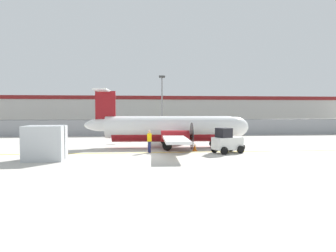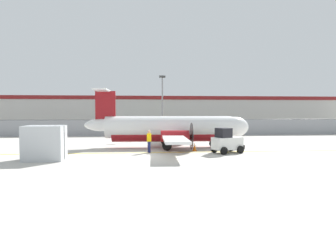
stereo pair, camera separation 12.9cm
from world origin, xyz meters
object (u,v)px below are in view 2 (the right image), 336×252
object	(u,v)px
apron_light_pole	(162,101)
traffic_cone_near_left	(230,143)
ground_crew_worker	(149,140)
parked_car_0	(54,126)
cargo_container	(45,143)
parked_car_4	(172,124)
baggage_tug	(227,142)
parked_car_1	(88,124)
parked_car_6	(254,126)
parked_car_5	(218,126)
traffic_cone_near_right	(195,147)
commuter_airplane	(172,129)
parked_car_2	(117,124)
parked_car_3	(153,124)

from	to	relation	value
apron_light_pole	traffic_cone_near_left	bearing A→B (deg)	-58.93
ground_crew_worker	parked_car_0	distance (m)	26.75
cargo_container	parked_car_4	xyz separation A→B (m)	(11.66, 33.47, -0.21)
baggage_tug	parked_car_1	size ratio (longest dim) A/B	0.61
parked_car_1	parked_car_6	size ratio (longest dim) A/B	0.98
baggage_tug	parked_car_5	xyz separation A→B (m)	(5.63, 24.13, 0.04)
baggage_tug	parked_car_4	distance (m)	31.42
traffic_cone_near_right	parked_car_1	xyz separation A→B (m)	(-13.38, 29.20, 0.58)
ground_crew_worker	traffic_cone_near_left	xyz separation A→B (m)	(7.30, 3.37, -0.64)
parked_car_5	cargo_container	bearing A→B (deg)	-126.14
parked_car_6	apron_light_pole	size ratio (longest dim) A/B	0.59
traffic_cone_near_right	apron_light_pole	distance (m)	12.53
parked_car_4	parked_car_1	bearing A→B (deg)	10.70
traffic_cone_near_left	traffic_cone_near_right	bearing A→B (deg)	-143.50
commuter_airplane	baggage_tug	distance (m)	5.51
parked_car_0	parked_car_4	distance (m)	19.95
ground_crew_worker	parked_car_0	xyz separation A→B (m)	(-13.53, 23.07, -0.06)
baggage_tug	parked_car_1	xyz separation A→B (m)	(-15.56, 30.57, 0.04)
parked_car_2	parked_car_6	size ratio (longest dim) A/B	0.99
traffic_cone_near_right	parked_car_4	world-z (taller)	parked_car_4
commuter_airplane	parked_car_2	bearing A→B (deg)	105.70
ground_crew_worker	parked_car_3	world-z (taller)	same
parked_car_2	apron_light_pole	distance (m)	20.94
parked_car_3	parked_car_0	bearing A→B (deg)	-151.19
apron_light_pole	traffic_cone_near_right	bearing A→B (deg)	-81.70
commuter_airplane	parked_car_3	distance (m)	28.70
traffic_cone_near_left	apron_light_pole	xyz separation A→B (m)	(-5.43, 9.01, 3.99)
commuter_airplane	parked_car_1	size ratio (longest dim) A/B	3.81
cargo_container	parked_car_5	xyz separation A→B (m)	(18.14, 26.19, -0.21)
parked_car_1	parked_car_0	bearing A→B (deg)	60.78
baggage_tug	ground_crew_worker	xyz separation A→B (m)	(-5.77, 0.74, 0.10)
baggage_tug	parked_car_3	xyz separation A→B (m)	(-4.24, 32.70, 0.04)
parked_car_2	parked_car_4	bearing A→B (deg)	171.39
traffic_cone_near_left	parked_car_4	xyz separation A→B (m)	(-2.38, 27.29, 0.58)
ground_crew_worker	parked_car_3	xyz separation A→B (m)	(1.52, 31.96, -0.06)
commuter_airplane	parked_car_5	distance (m)	22.19
parked_car_2	commuter_airplane	bearing A→B (deg)	102.16
parked_car_0	parked_car_1	size ratio (longest dim) A/B	1.02
ground_crew_worker	parked_car_5	size ratio (longest dim) A/B	0.40
traffic_cone_near_left	parked_car_4	size ratio (longest dim) A/B	0.15
traffic_cone_near_right	commuter_airplane	bearing A→B (deg)	119.89
parked_car_5	apron_light_pole	distance (m)	14.95
parked_car_6	apron_light_pole	xyz separation A→B (m)	(-14.44, -8.87, 3.41)
traffic_cone_near_right	parked_car_2	world-z (taller)	parked_car_2
parked_car_6	apron_light_pole	distance (m)	17.28
parked_car_0	parked_car_4	size ratio (longest dim) A/B	0.98
cargo_container	parked_car_6	distance (m)	33.32
ground_crew_worker	parked_car_3	size ratio (longest dim) A/B	0.40
commuter_airplane	cargo_container	world-z (taller)	commuter_airplane
commuter_airplane	baggage_tug	size ratio (longest dim) A/B	6.24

